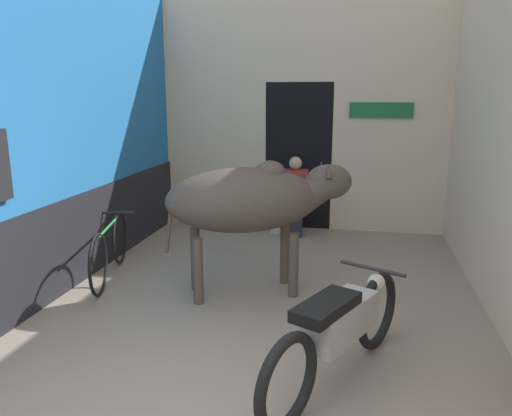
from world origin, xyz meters
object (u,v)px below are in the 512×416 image
object	(u,v)px
bicycle	(110,249)
shopkeeper_seated	(295,194)
cow	(252,200)
plastic_stool	(278,217)
motorcycle_near	(339,328)

from	to	relation	value
bicycle	shopkeeper_seated	xyz separation A→B (m)	(1.95, 2.33, 0.29)
shopkeeper_seated	cow	bearing A→B (deg)	-93.83
cow	plastic_stool	size ratio (longest dim) A/B	4.55
plastic_stool	shopkeeper_seated	bearing A→B (deg)	-11.54
cow	bicycle	xyz separation A→B (m)	(-1.78, 0.10, -0.70)
cow	plastic_stool	distance (m)	2.62
bicycle	shopkeeper_seated	world-z (taller)	shopkeeper_seated
cow	shopkeeper_seated	world-z (taller)	cow
bicycle	cow	bearing A→B (deg)	-3.18
bicycle	plastic_stool	world-z (taller)	bicycle
cow	motorcycle_near	xyz separation A→B (m)	(1.02, -1.64, -0.61)
cow	motorcycle_near	size ratio (longest dim) A/B	1.11
cow	plastic_stool	xyz separation A→B (m)	(-0.11, 2.49, -0.82)
motorcycle_near	plastic_stool	xyz separation A→B (m)	(-1.14, 4.12, -0.21)
bicycle	plastic_stool	size ratio (longest dim) A/B	3.72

